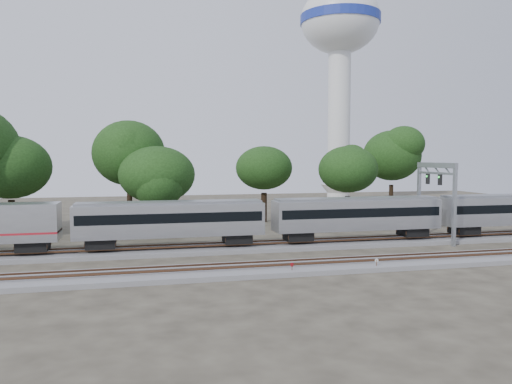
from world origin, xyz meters
TOP-DOWN VIEW (x-y plane):
  - ground at (0.00, 0.00)m, footprint 160.00×160.00m
  - track_far at (0.00, 6.00)m, footprint 160.00×5.00m
  - track_near at (0.00, -4.00)m, footprint 160.00×5.00m
  - train at (25.89, 6.00)m, footprint 114.12×3.26m
  - switch_stand_red at (5.04, -5.70)m, footprint 0.30×0.15m
  - switch_stand_white at (12.31, -5.74)m, footprint 0.32×0.06m
  - switch_lever at (7.70, -5.50)m, footprint 0.52×0.34m
  - water_tower at (30.27, 45.69)m, footprint 14.84×14.84m
  - signal_gantry at (25.27, 6.00)m, footprint 0.61×7.18m
  - tree_2 at (-20.97, 19.03)m, footprint 8.33×8.33m
  - tree_3 at (-7.81, 19.82)m, footprint 9.98×9.98m
  - tree_4 at (-4.62, 15.53)m, footprint 7.43×7.43m
  - tree_5 at (10.86, 26.54)m, footprint 7.91×7.91m
  - tree_6 at (20.38, 18.69)m, footprint 7.84×7.84m
  - tree_7 at (30.52, 25.68)m, footprint 9.72×9.72m

SIDE VIEW (x-z plane):
  - ground at x=0.00m, z-range 0.00..0.00m
  - switch_lever at x=7.70m, z-range 0.00..0.30m
  - track_far at x=0.00m, z-range -0.16..0.57m
  - track_near at x=0.00m, z-range -0.16..0.57m
  - switch_stand_red at x=5.04m, z-range 0.14..1.13m
  - switch_stand_white at x=12.31m, z-range 0.14..1.14m
  - train at x=25.89m, z-range 0.92..5.73m
  - signal_gantry at x=25.27m, z-range 2.00..10.73m
  - tree_4 at x=-4.62m, z-range 2.05..12.53m
  - tree_6 at x=20.38m, z-range 2.17..13.22m
  - tree_5 at x=10.86m, z-range 2.19..13.33m
  - tree_2 at x=-20.97m, z-range 2.31..14.06m
  - tree_7 at x=30.52m, z-range 2.70..16.41m
  - tree_3 at x=-7.81m, z-range 2.77..16.83m
  - water_tower at x=30.27m, z-range 9.89..50.96m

